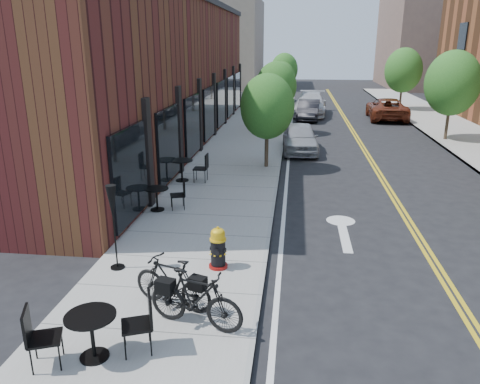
{
  "coord_description": "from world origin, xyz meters",
  "views": [
    {
      "loc": [
        0.55,
        -10.0,
        5.07
      ],
      "look_at": [
        -0.95,
        2.62,
        1.0
      ],
      "focal_mm": 35.0,
      "sensor_mm": 36.0,
      "label": 1
    }
  ],
  "objects_px": {
    "bistro_set_b": "(157,196)",
    "parked_car_far": "(387,109)",
    "bistro_set_a": "(92,330)",
    "parked_car_c": "(310,104)",
    "parked_car_b": "(309,110)",
    "patio_umbrella": "(113,210)",
    "bistro_set_c": "(182,167)",
    "bicycle_right": "(195,299)",
    "parked_car_a": "(300,138)",
    "bicycle_left": "(172,282)",
    "fire_hydrant": "(218,248)"
  },
  "relations": [
    {
      "from": "patio_umbrella",
      "to": "parked_car_far",
      "type": "xyz_separation_m",
      "value": [
        10.16,
        24.0,
        -0.81
      ]
    },
    {
      "from": "parked_car_b",
      "to": "parked_car_far",
      "type": "height_order",
      "value": "parked_car_far"
    },
    {
      "from": "bistro_set_b",
      "to": "bistro_set_c",
      "type": "xyz_separation_m",
      "value": [
        -0.0,
        3.25,
        0.06
      ]
    },
    {
      "from": "bicycle_right",
      "to": "parked_car_b",
      "type": "bearing_deg",
      "value": 9.26
    },
    {
      "from": "patio_umbrella",
      "to": "bistro_set_b",
      "type": "bearing_deg",
      "value": 92.94
    },
    {
      "from": "parked_car_c",
      "to": "bistro_set_c",
      "type": "bearing_deg",
      "value": -101.7
    },
    {
      "from": "bistro_set_b",
      "to": "parked_car_far",
      "type": "bearing_deg",
      "value": 44.2
    },
    {
      "from": "bicycle_left",
      "to": "patio_umbrella",
      "type": "relative_size",
      "value": 0.88
    },
    {
      "from": "bicycle_right",
      "to": "patio_umbrella",
      "type": "bearing_deg",
      "value": 62.8
    },
    {
      "from": "bistro_set_a",
      "to": "parked_car_b",
      "type": "xyz_separation_m",
      "value": [
        4.02,
        26.33,
        0.03
      ]
    },
    {
      "from": "bistro_set_c",
      "to": "parked_car_b",
      "type": "distance_m",
      "value": 16.8
    },
    {
      "from": "bistro_set_b",
      "to": "parked_car_b",
      "type": "distance_m",
      "value": 19.93
    },
    {
      "from": "bistro_set_c",
      "to": "bistro_set_b",
      "type": "bearing_deg",
      "value": -89.09
    },
    {
      "from": "fire_hydrant",
      "to": "bistro_set_a",
      "type": "distance_m",
      "value": 3.76
    },
    {
      "from": "fire_hydrant",
      "to": "patio_umbrella",
      "type": "bearing_deg",
      "value": -155.25
    },
    {
      "from": "parked_car_c",
      "to": "bistro_set_a",
      "type": "bearing_deg",
      "value": -94.21
    },
    {
      "from": "bistro_set_b",
      "to": "bistro_set_a",
      "type": "bearing_deg",
      "value": -100.44
    },
    {
      "from": "patio_umbrella",
      "to": "parked_car_far",
      "type": "distance_m",
      "value": 26.07
    },
    {
      "from": "bistro_set_a",
      "to": "parked_car_a",
      "type": "xyz_separation_m",
      "value": [
        3.4,
        16.25,
        0.05
      ]
    },
    {
      "from": "bistro_set_b",
      "to": "parked_car_b",
      "type": "xyz_separation_m",
      "value": [
        5.02,
        19.28,
        0.08
      ]
    },
    {
      "from": "bistro_set_a",
      "to": "parked_car_a",
      "type": "bearing_deg",
      "value": 56.63
    },
    {
      "from": "fire_hydrant",
      "to": "parked_car_b",
      "type": "xyz_separation_m",
      "value": [
        2.52,
        22.88,
        0.08
      ]
    },
    {
      "from": "patio_umbrella",
      "to": "parked_car_far",
      "type": "bearing_deg",
      "value": 67.05
    },
    {
      "from": "bicycle_left",
      "to": "patio_umbrella",
      "type": "distance_m",
      "value": 2.41
    },
    {
      "from": "parked_car_b",
      "to": "bistro_set_c",
      "type": "bearing_deg",
      "value": -102.86
    },
    {
      "from": "bicycle_right",
      "to": "bistro_set_b",
      "type": "height_order",
      "value": "bicycle_right"
    },
    {
      "from": "parked_car_a",
      "to": "bistro_set_a",
      "type": "bearing_deg",
      "value": -104.59
    },
    {
      "from": "fire_hydrant",
      "to": "bicycle_right",
      "type": "relative_size",
      "value": 0.54
    },
    {
      "from": "bistro_set_b",
      "to": "bistro_set_c",
      "type": "bearing_deg",
      "value": 71.49
    },
    {
      "from": "patio_umbrella",
      "to": "bistro_set_c",
      "type": "bearing_deg",
      "value": 91.6
    },
    {
      "from": "bicycle_left",
      "to": "bistro_set_a",
      "type": "relative_size",
      "value": 0.89
    },
    {
      "from": "bicycle_left",
      "to": "parked_car_c",
      "type": "distance_m",
      "value": 27.16
    },
    {
      "from": "bicycle_right",
      "to": "bistro_set_a",
      "type": "bearing_deg",
      "value": 140.87
    },
    {
      "from": "fire_hydrant",
      "to": "bicycle_right",
      "type": "distance_m",
      "value": 2.38
    },
    {
      "from": "bicycle_right",
      "to": "parked_car_a",
      "type": "xyz_separation_m",
      "value": [
        1.92,
        15.17,
        0.01
      ]
    },
    {
      "from": "parked_car_a",
      "to": "patio_umbrella",
      "type": "bearing_deg",
      "value": -110.54
    },
    {
      "from": "bicycle_left",
      "to": "parked_car_c",
      "type": "bearing_deg",
      "value": -166.74
    },
    {
      "from": "bicycle_left",
      "to": "bistro_set_a",
      "type": "bearing_deg",
      "value": -7.85
    },
    {
      "from": "parked_car_b",
      "to": "parked_car_c",
      "type": "bearing_deg",
      "value": 89.96
    },
    {
      "from": "bicycle_left",
      "to": "bistro_set_b",
      "type": "relative_size",
      "value": 1.0
    },
    {
      "from": "patio_umbrella",
      "to": "parked_car_c",
      "type": "xyz_separation_m",
      "value": [
        5.0,
        25.5,
        -0.74
      ]
    },
    {
      "from": "bistro_set_a",
      "to": "bistro_set_b",
      "type": "bearing_deg",
      "value": 76.53
    },
    {
      "from": "bistro_set_a",
      "to": "bistro_set_c",
      "type": "distance_m",
      "value": 10.35
    },
    {
      "from": "bistro_set_b",
      "to": "parked_car_c",
      "type": "relative_size",
      "value": 0.32
    },
    {
      "from": "bicycle_left",
      "to": "bistro_set_c",
      "type": "height_order",
      "value": "bicycle_left"
    },
    {
      "from": "patio_umbrella",
      "to": "bicycle_right",
      "type": "bearing_deg",
      "value": -42.19
    },
    {
      "from": "parked_car_a",
      "to": "parked_car_b",
      "type": "relative_size",
      "value": 1.0
    },
    {
      "from": "bistro_set_b",
      "to": "parked_car_c",
      "type": "xyz_separation_m",
      "value": [
        5.2,
        21.59,
        0.22
      ]
    },
    {
      "from": "bistro_set_a",
      "to": "parked_car_b",
      "type": "relative_size",
      "value": 0.48
    },
    {
      "from": "bistro_set_c",
      "to": "patio_umbrella",
      "type": "height_order",
      "value": "patio_umbrella"
    }
  ]
}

